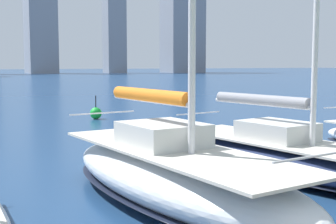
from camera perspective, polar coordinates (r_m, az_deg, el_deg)
sailboat_grey at (r=14.21m, az=14.67°, el=-5.12°), size 4.01×9.81×11.94m
sailboat_orange at (r=10.91m, az=0.76°, el=-7.41°), size 3.56×8.86×12.97m
channel_buoy at (r=28.10m, az=-8.78°, el=-0.14°), size 0.70×0.70×1.40m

